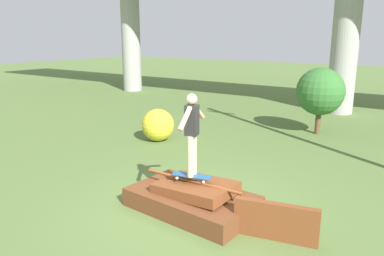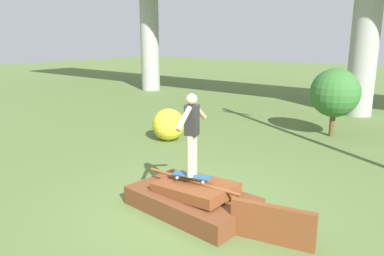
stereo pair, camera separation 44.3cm
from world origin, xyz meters
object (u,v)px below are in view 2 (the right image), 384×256
skateboard (192,176)px  bush_yellow_flowering (168,125)px  skater (192,129)px  tree_behind_left (335,93)px

skateboard → bush_yellow_flowering: 4.99m
skater → bush_yellow_flowering: bearing=136.8°
skater → skateboard: bearing=-94.4°
skater → tree_behind_left: (0.29, 7.14, -0.15)m
skater → tree_behind_left: 7.15m
tree_behind_left → bush_yellow_flowering: 5.50m
skateboard → tree_behind_left: 7.19m
skateboard → skater: 0.90m
skater → bush_yellow_flowering: skater is taller
skater → bush_yellow_flowering: size_ratio=1.51×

